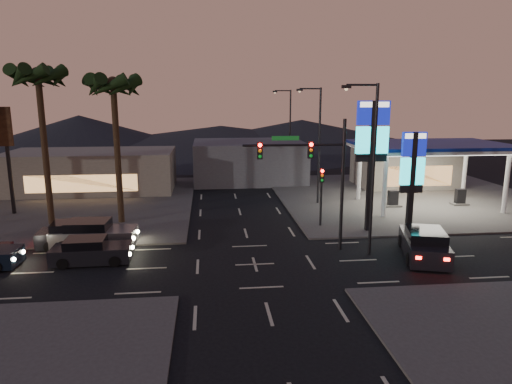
{
  "coord_description": "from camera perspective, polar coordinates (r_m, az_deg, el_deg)",
  "views": [
    {
      "loc": [
        -2.5,
        -24.16,
        9.28
      ],
      "look_at": [
        0.66,
        5.53,
        3.0
      ],
      "focal_mm": 32.0,
      "sensor_mm": 36.0,
      "label": 1
    }
  ],
  "objects": [
    {
      "name": "gas_station",
      "position": [
        40.83,
        21.0,
        5.19
      ],
      "size": [
        12.2,
        8.2,
        5.47
      ],
      "color": "silver",
      "rests_on": "ground"
    },
    {
      "name": "corner_lot_nw",
      "position": [
        43.36,
        -24.06,
        -1.45
      ],
      "size": [
        24.0,
        24.0,
        0.12
      ],
      "primitive_type": "cube",
      "color": "#47443F",
      "rests_on": "ground"
    },
    {
      "name": "pedestal_signal",
      "position": [
        32.77,
        8.18,
        0.57
      ],
      "size": [
        0.32,
        0.39,
        4.3
      ],
      "color": "black",
      "rests_on": "ground"
    },
    {
      "name": "pylon_sign_tall",
      "position": [
        31.76,
        14.31,
        6.3
      ],
      "size": [
        2.2,
        0.35,
        9.0
      ],
      "color": "black",
      "rests_on": "ground"
    },
    {
      "name": "building_far_mid",
      "position": [
        50.85,
        -0.94,
        3.88
      ],
      "size": [
        12.0,
        9.0,
        4.4
      ],
      "primitive_type": "cube",
      "color": "#4C4C51",
      "rests_on": "ground"
    },
    {
      "name": "building_far_west",
      "position": [
        48.12,
        -19.84,
        2.47
      ],
      "size": [
        16.0,
        8.0,
        4.0
      ],
      "primitive_type": "cube",
      "color": "#726B5B",
      "rests_on": "ground"
    },
    {
      "name": "ground",
      "position": [
        26.0,
        -0.15,
        -9.03
      ],
      "size": [
        140.0,
        140.0,
        0.0
      ],
      "primitive_type": "plane",
      "color": "black",
      "rests_on": "ground"
    },
    {
      "name": "car_lane_b_front",
      "position": [
        30.48,
        -19.67,
        -5.02
      ],
      "size": [
        5.28,
        2.39,
        1.69
      ],
      "color": "slate",
      "rests_on": "ground"
    },
    {
      "name": "hill_right",
      "position": [
        86.22,
        5.71,
        7.31
      ],
      "size": [
        50.0,
        50.0,
        5.0
      ],
      "primitive_type": "cone",
      "color": "black",
      "rests_on": "ground"
    },
    {
      "name": "car_lane_a_front",
      "position": [
        27.68,
        -19.99,
        -6.98
      ],
      "size": [
        4.51,
        2.0,
        1.45
      ],
      "color": "black",
      "rests_on": "ground"
    },
    {
      "name": "pylon_sign_short",
      "position": [
        32.01,
        18.97,
        2.93
      ],
      "size": [
        1.6,
        0.35,
        7.0
      ],
      "color": "black",
      "rests_on": "ground"
    },
    {
      "name": "palm_b",
      "position": [
        35.57,
        -25.51,
        11.86
      ],
      "size": [
        4.41,
        4.41,
        11.46
      ],
      "color": "black",
      "rests_on": "ground"
    },
    {
      "name": "car_lane_b_mid",
      "position": [
        30.91,
        -21.41,
        -5.0
      ],
      "size": [
        5.02,
        2.33,
        1.6
      ],
      "color": "black",
      "rests_on": "ground"
    },
    {
      "name": "corner_lot_ne",
      "position": [
        45.17,
        18.26,
        -0.51
      ],
      "size": [
        24.0,
        24.0,
        0.12
      ],
      "primitive_type": "cube",
      "color": "#47443F",
      "rests_on": "ground"
    },
    {
      "name": "streetlight_mid",
      "position": [
        39.43,
        7.64,
        6.59
      ],
      "size": [
        2.14,
        0.25,
        10.0
      ],
      "color": "black",
      "rests_on": "ground"
    },
    {
      "name": "hill_left",
      "position": [
        87.34,
        -21.15,
        6.97
      ],
      "size": [
        40.0,
        40.0,
        6.0
      ],
      "primitive_type": "cone",
      "color": "black",
      "rests_on": "ground"
    },
    {
      "name": "traffic_signal_mast",
      "position": [
        27.19,
        7.32,
        3.21
      ],
      "size": [
        6.1,
        0.39,
        8.0
      ],
      "color": "black",
      "rests_on": "ground"
    },
    {
      "name": "convenience_store",
      "position": [
        50.12,
        18.17,
        2.94
      ],
      "size": [
        10.0,
        6.0,
        4.0
      ],
      "primitive_type": "cube",
      "color": "#726B5B",
      "rests_on": "ground"
    },
    {
      "name": "suv_station",
      "position": [
        28.57,
        20.27,
        -6.12
      ],
      "size": [
        3.56,
        5.62,
        1.75
      ],
      "color": "black",
      "rests_on": "ground"
    },
    {
      "name": "streetlight_far",
      "position": [
        53.1,
        4.06,
        8.0
      ],
      "size": [
        2.14,
        0.25,
        10.0
      ],
      "color": "black",
      "rests_on": "ground"
    },
    {
      "name": "palm_a",
      "position": [
        34.28,
        -17.37,
        11.6
      ],
      "size": [
        4.41,
        4.41,
        10.86
      ],
      "color": "black",
      "rests_on": "ground"
    },
    {
      "name": "streetlight_near",
      "position": [
        27.05,
        14.12,
        3.95
      ],
      "size": [
        2.14,
        0.25,
        10.0
      ],
      "color": "black",
      "rests_on": "ground"
    },
    {
      "name": "hill_center",
      "position": [
        84.51,
        -4.38,
        6.91
      ],
      "size": [
        60.0,
        60.0,
        4.0
      ],
      "primitive_type": "cone",
      "color": "black",
      "rests_on": "ground"
    }
  ]
}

